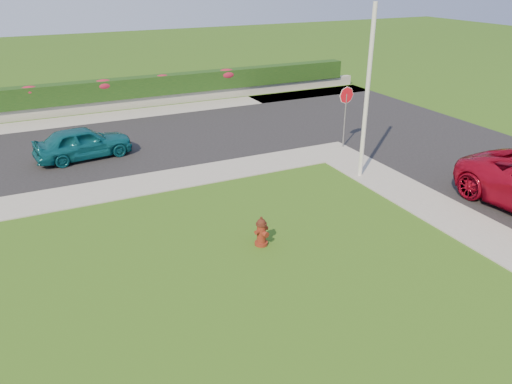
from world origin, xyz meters
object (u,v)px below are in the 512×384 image
sedan_teal (83,143)px  utility_pole (367,95)px  fire_hydrant (262,232)px  stop_sign (346,102)px

sedan_teal → utility_pole: bearing=-132.8°
fire_hydrant → stop_sign: (7.15, 6.22, 1.64)m
sedan_teal → utility_pole: (9.34, -6.66, 2.47)m
fire_hydrant → sedan_teal: sedan_teal is taller
fire_hydrant → utility_pole: (5.78, 3.09, 2.76)m
fire_hydrant → stop_sign: stop_sign is taller
sedan_teal → stop_sign: stop_sign is taller
sedan_teal → utility_pole: 11.74m
fire_hydrant → sedan_teal: (-3.56, 9.75, 0.29)m
sedan_teal → utility_pole: size_ratio=0.62×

